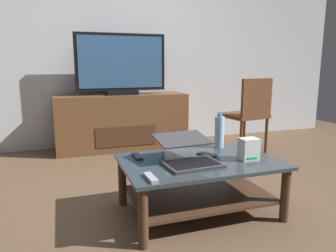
{
  "coord_description": "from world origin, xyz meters",
  "views": [
    {
      "loc": [
        -0.79,
        -2.0,
        1.03
      ],
      "look_at": [
        0.04,
        0.4,
        0.53
      ],
      "focal_mm": 33.77,
      "sensor_mm": 36.0,
      "label": 1
    }
  ],
  "objects_px": {
    "cell_phone": "(207,155)",
    "soundbar_remote": "(137,156)",
    "television": "(121,65)",
    "laptop": "(188,154)",
    "coffee_table": "(199,176)",
    "media_cabinet": "(122,122)",
    "router_box": "(249,149)",
    "tv_remote": "(151,178)",
    "water_bottle_near": "(219,132)",
    "dining_chair": "(249,111)"
  },
  "relations": [
    {
      "from": "cell_phone",
      "to": "soundbar_remote",
      "type": "bearing_deg",
      "value": 141.41
    },
    {
      "from": "television",
      "to": "laptop",
      "type": "xyz_separation_m",
      "value": [
        0.06,
        -1.92,
        -0.57
      ]
    },
    {
      "from": "coffee_table",
      "to": "soundbar_remote",
      "type": "distance_m",
      "value": 0.46
    },
    {
      "from": "coffee_table",
      "to": "laptop",
      "type": "height_order",
      "value": "laptop"
    },
    {
      "from": "media_cabinet",
      "to": "router_box",
      "type": "xyz_separation_m",
      "value": [
        0.49,
        -2.01,
        0.12
      ]
    },
    {
      "from": "television",
      "to": "laptop",
      "type": "distance_m",
      "value": 2.0
    },
    {
      "from": "media_cabinet",
      "to": "cell_phone",
      "type": "bearing_deg",
      "value": -81.69
    },
    {
      "from": "media_cabinet",
      "to": "tv_remote",
      "type": "bearing_deg",
      "value": -96.69
    },
    {
      "from": "television",
      "to": "water_bottle_near",
      "type": "relative_size",
      "value": 4.02
    },
    {
      "from": "coffee_table",
      "to": "router_box",
      "type": "relative_size",
      "value": 7.06
    },
    {
      "from": "coffee_table",
      "to": "media_cabinet",
      "type": "distance_m",
      "value": 1.91
    },
    {
      "from": "tv_remote",
      "to": "soundbar_remote",
      "type": "relative_size",
      "value": 1.0
    },
    {
      "from": "laptop",
      "to": "coffee_table",
      "type": "bearing_deg",
      "value": 19.21
    },
    {
      "from": "media_cabinet",
      "to": "water_bottle_near",
      "type": "height_order",
      "value": "media_cabinet"
    },
    {
      "from": "soundbar_remote",
      "to": "router_box",
      "type": "bearing_deg",
      "value": -23.7
    },
    {
      "from": "router_box",
      "to": "television",
      "type": "bearing_deg",
      "value": 103.83
    },
    {
      "from": "coffee_table",
      "to": "media_cabinet",
      "type": "xyz_separation_m",
      "value": [
        -0.17,
        1.9,
        0.07
      ]
    },
    {
      "from": "cell_phone",
      "to": "tv_remote",
      "type": "xyz_separation_m",
      "value": [
        -0.52,
        -0.34,
        0.01
      ]
    },
    {
      "from": "router_box",
      "to": "tv_remote",
      "type": "bearing_deg",
      "value": -168.49
    },
    {
      "from": "media_cabinet",
      "to": "soundbar_remote",
      "type": "relative_size",
      "value": 9.89
    },
    {
      "from": "television",
      "to": "soundbar_remote",
      "type": "xyz_separation_m",
      "value": [
        -0.23,
        -1.69,
        -0.63
      ]
    },
    {
      "from": "laptop",
      "to": "media_cabinet",
      "type": "bearing_deg",
      "value": 91.9
    },
    {
      "from": "television",
      "to": "laptop",
      "type": "relative_size",
      "value": 2.47
    },
    {
      "from": "media_cabinet",
      "to": "dining_chair",
      "type": "height_order",
      "value": "dining_chair"
    },
    {
      "from": "dining_chair",
      "to": "cell_phone",
      "type": "height_order",
      "value": "dining_chair"
    },
    {
      "from": "coffee_table",
      "to": "dining_chair",
      "type": "distance_m",
      "value": 1.7
    },
    {
      "from": "tv_remote",
      "to": "soundbar_remote",
      "type": "height_order",
      "value": "same"
    },
    {
      "from": "media_cabinet",
      "to": "router_box",
      "type": "relative_size",
      "value": 10.52
    },
    {
      "from": "coffee_table",
      "to": "cell_phone",
      "type": "distance_m",
      "value": 0.18
    },
    {
      "from": "water_bottle_near",
      "to": "media_cabinet",
      "type": "bearing_deg",
      "value": 105.58
    },
    {
      "from": "television",
      "to": "dining_chair",
      "type": "xyz_separation_m",
      "value": [
        1.34,
        -0.67,
        -0.52
      ]
    },
    {
      "from": "cell_phone",
      "to": "coffee_table",
      "type": "bearing_deg",
      "value": -164.96
    },
    {
      "from": "media_cabinet",
      "to": "laptop",
      "type": "bearing_deg",
      "value": -88.1
    },
    {
      "from": "water_bottle_near",
      "to": "dining_chair",
      "type": "bearing_deg",
      "value": 46.94
    },
    {
      "from": "router_box",
      "to": "dining_chair",
      "type": "bearing_deg",
      "value": 57.0
    },
    {
      "from": "laptop",
      "to": "water_bottle_near",
      "type": "relative_size",
      "value": 1.63
    },
    {
      "from": "coffee_table",
      "to": "television",
      "type": "relative_size",
      "value": 0.99
    },
    {
      "from": "dining_chair",
      "to": "soundbar_remote",
      "type": "xyz_separation_m",
      "value": [
        -1.57,
        -1.02,
        -0.1
      ]
    },
    {
      "from": "tv_remote",
      "to": "dining_chair",
      "type": "bearing_deg",
      "value": 40.4
    },
    {
      "from": "laptop",
      "to": "tv_remote",
      "type": "bearing_deg",
      "value": -145.78
    },
    {
      "from": "tv_remote",
      "to": "soundbar_remote",
      "type": "bearing_deg",
      "value": 84.36
    },
    {
      "from": "coffee_table",
      "to": "dining_chair",
      "type": "xyz_separation_m",
      "value": [
        1.17,
        1.21,
        0.23
      ]
    },
    {
      "from": "media_cabinet",
      "to": "television",
      "type": "xyz_separation_m",
      "value": [
        0.0,
        -0.02,
        0.68
      ]
    },
    {
      "from": "dining_chair",
      "to": "tv_remote",
      "type": "relative_size",
      "value": 5.5
    },
    {
      "from": "tv_remote",
      "to": "television",
      "type": "bearing_deg",
      "value": 81.1
    },
    {
      "from": "laptop",
      "to": "router_box",
      "type": "height_order",
      "value": "laptop"
    },
    {
      "from": "television",
      "to": "router_box",
      "type": "xyz_separation_m",
      "value": [
        0.49,
        -1.98,
        -0.56
      ]
    },
    {
      "from": "media_cabinet",
      "to": "router_box",
      "type": "height_order",
      "value": "media_cabinet"
    },
    {
      "from": "television",
      "to": "soundbar_remote",
      "type": "height_order",
      "value": "television"
    },
    {
      "from": "cell_phone",
      "to": "router_box",
      "type": "bearing_deg",
      "value": -66.19
    }
  ]
}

